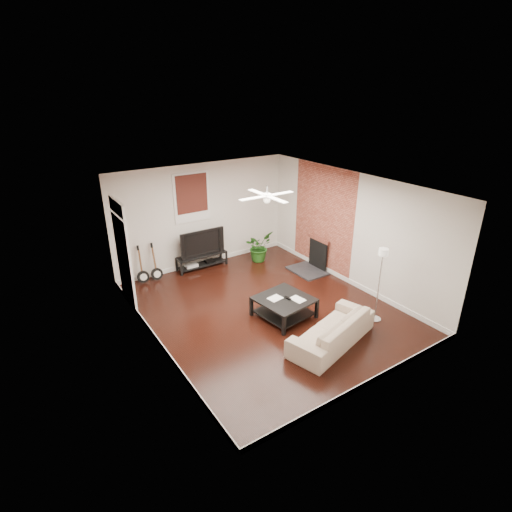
{
  "coord_description": "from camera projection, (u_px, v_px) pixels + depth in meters",
  "views": [
    {
      "loc": [
        -4.47,
        -6.4,
        4.65
      ],
      "look_at": [
        0.0,
        0.4,
        1.15
      ],
      "focal_mm": 28.13,
      "sensor_mm": 36.0,
      "label": 1
    }
  ],
  "objects": [
    {
      "name": "ceiling_fan",
      "position": [
        267.0,
        196.0,
        7.98
      ],
      "size": [
        1.24,
        1.24,
        0.32
      ],
      "primitive_type": null,
      "color": "white",
      "rests_on": "ceiling"
    },
    {
      "name": "potted_plant",
      "position": [
        259.0,
        247.0,
        11.33
      ],
      "size": [
        0.95,
        0.9,
        0.84
      ],
      "primitive_type": "imported",
      "rotation": [
        0.0,
        0.0,
        0.39
      ],
      "color": "#205418",
      "rests_on": "floor"
    },
    {
      "name": "fireplace",
      "position": [
        312.0,
        254.0,
        10.7
      ],
      "size": [
        0.8,
        1.1,
        0.92
      ],
      "primitive_type": "cube",
      "color": "black",
      "rests_on": "floor"
    },
    {
      "name": "coffee_table",
      "position": [
        284.0,
        307.0,
        8.63
      ],
      "size": [
        1.2,
        1.2,
        0.45
      ],
      "primitive_type": "cube",
      "rotation": [
        0.0,
        0.0,
        0.14
      ],
      "color": "black",
      "rests_on": "floor"
    },
    {
      "name": "floor_lamp",
      "position": [
        379.0,
        285.0,
        8.27
      ],
      "size": [
        0.33,
        0.33,
        1.65
      ],
      "primitive_type": null,
      "rotation": [
        0.0,
        0.0,
        0.27
      ],
      "color": "silver",
      "rests_on": "floor"
    },
    {
      "name": "guitar_right",
      "position": [
        156.0,
        263.0,
        10.13
      ],
      "size": [
        0.31,
        0.23,
        0.98
      ],
      "primitive_type": null,
      "rotation": [
        0.0,
        0.0,
        -0.05
      ],
      "color": "black",
      "rests_on": "floor"
    },
    {
      "name": "tv_stand",
      "position": [
        202.0,
        261.0,
        10.96
      ],
      "size": [
        1.4,
        0.37,
        0.39
      ],
      "primitive_type": "cube",
      "color": "black",
      "rests_on": "floor"
    },
    {
      "name": "window_back",
      "position": [
        192.0,
        197.0,
        10.36
      ],
      "size": [
        1.0,
        0.06,
        1.3
      ],
      "primitive_type": "cube",
      "color": "#3D1710",
      "rests_on": "wall_back"
    },
    {
      "name": "door_left",
      "position": [
        124.0,
        254.0,
        8.73
      ],
      "size": [
        0.08,
        1.0,
        2.5
      ],
      "primitive_type": "cube",
      "color": "white",
      "rests_on": "wall_left"
    },
    {
      "name": "guitar_left",
      "position": [
        142.0,
        265.0,
        9.98
      ],
      "size": [
        0.33,
        0.26,
        0.98
      ],
      "primitive_type": null,
      "rotation": [
        0.0,
        0.0,
        -0.15
      ],
      "color": "black",
      "rests_on": "floor"
    },
    {
      "name": "room",
      "position": [
        266.0,
        251.0,
        8.45
      ],
      "size": [
        5.01,
        6.01,
        2.81
      ],
      "color": "black",
      "rests_on": "ground"
    },
    {
      "name": "brick_accent",
      "position": [
        323.0,
        219.0,
        10.47
      ],
      "size": [
        0.02,
        2.2,
        2.8
      ],
      "primitive_type": "cube",
      "color": "#974130",
      "rests_on": "floor"
    },
    {
      "name": "tv",
      "position": [
        201.0,
        242.0,
        10.75
      ],
      "size": [
        1.25,
        0.16,
        0.72
      ],
      "primitive_type": "imported",
      "color": "black",
      "rests_on": "tv_stand"
    },
    {
      "name": "sofa",
      "position": [
        332.0,
        329.0,
        7.72
      ],
      "size": [
        2.16,
        1.3,
        0.59
      ],
      "primitive_type": "imported",
      "rotation": [
        0.0,
        0.0,
        3.41
      ],
      "color": "tan",
      "rests_on": "floor"
    }
  ]
}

